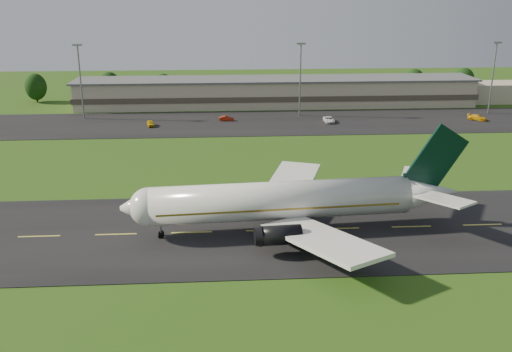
{
  "coord_description": "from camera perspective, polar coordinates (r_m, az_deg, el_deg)",
  "views": [
    {
      "loc": [
        -17.53,
        -77.52,
        34.08
      ],
      "look_at": [
        -11.98,
        8.0,
        6.0
      ],
      "focal_mm": 40.0,
      "sensor_mm": 36.0,
      "label": 1
    }
  ],
  "objects": [
    {
      "name": "light_mast_west",
      "position": [
        163.32,
        -17.21,
        9.84
      ],
      "size": [
        2.4,
        1.2,
        20.35
      ],
      "color": "gray",
      "rests_on": "ground"
    },
    {
      "name": "service_vehicle_a",
      "position": [
        151.88,
        -10.5,
        5.2
      ],
      "size": [
        2.68,
        4.65,
        1.49
      ],
      "primitive_type": "imported",
      "rotation": [
        0.0,
        0.0,
        0.22
      ],
      "color": "#C9A20B",
      "rests_on": "apron"
    },
    {
      "name": "light_mast_east",
      "position": [
        176.86,
        22.67,
        9.84
      ],
      "size": [
        2.4,
        1.2,
        20.35
      ],
      "color": "gray",
      "rests_on": "ground"
    },
    {
      "name": "service_vehicle_d",
      "position": [
        167.71,
        21.26,
        5.48
      ],
      "size": [
        5.31,
        4.93,
        1.5
      ],
      "primitive_type": "imported",
      "rotation": [
        0.0,
        0.0,
        0.87
      ],
      "color": "#EEAA0E",
      "rests_on": "apron"
    },
    {
      "name": "airliner",
      "position": [
        83.52,
        3.07,
        -2.51
      ],
      "size": [
        51.29,
        42.07,
        15.57
      ],
      "rotation": [
        0.0,
        0.0,
        0.07
      ],
      "color": "white",
      "rests_on": "ground"
    },
    {
      "name": "light_mast_centre",
      "position": [
        160.55,
        4.46,
        10.45
      ],
      "size": [
        2.4,
        1.2,
        20.35
      ],
      "color": "gray",
      "rests_on": "ground"
    },
    {
      "name": "service_vehicle_b",
      "position": [
        155.88,
        -2.98,
        5.77
      ],
      "size": [
        4.07,
        1.87,
        1.3
      ],
      "primitive_type": "imported",
      "rotation": [
        0.0,
        0.0,
        1.44
      ],
      "color": "#9B1E0A",
      "rests_on": "apron"
    },
    {
      "name": "service_vehicle_c",
      "position": [
        155.1,
        7.3,
        5.62
      ],
      "size": [
        2.62,
        5.44,
        1.49
      ],
      "primitive_type": "imported",
      "rotation": [
        0.0,
        0.0,
        0.03
      ],
      "color": "white",
      "rests_on": "apron"
    },
    {
      "name": "taxiway",
      "position": [
        86.46,
        8.33,
        -5.24
      ],
      "size": [
        220.0,
        30.0,
        0.1
      ],
      "primitive_type": "cube",
      "color": "black",
      "rests_on": "ground"
    },
    {
      "name": "apron",
      "position": [
        154.35,
        2.91,
        5.38
      ],
      "size": [
        260.0,
        30.0,
        0.1
      ],
      "primitive_type": "cube",
      "color": "black",
      "rests_on": "ground"
    },
    {
      "name": "tree_line",
      "position": [
        193.29,
        11.85,
        9.1
      ],
      "size": [
        199.94,
        8.78,
        9.89
      ],
      "color": "black",
      "rests_on": "ground"
    },
    {
      "name": "ground",
      "position": [
        86.48,
        8.33,
        -5.27
      ],
      "size": [
        360.0,
        360.0,
        0.0
      ],
      "primitive_type": "plane",
      "color": "#264511",
      "rests_on": "ground"
    },
    {
      "name": "terminal",
      "position": [
        177.91,
        4.11,
        8.36
      ],
      "size": [
        145.0,
        16.0,
        8.4
      ],
      "color": "#C0B092",
      "rests_on": "ground"
    }
  ]
}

